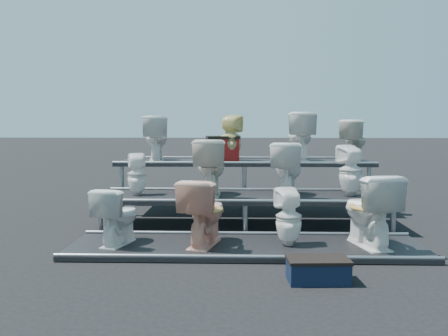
{
  "coord_description": "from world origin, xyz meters",
  "views": [
    {
      "loc": [
        -0.09,
        -7.13,
        1.52
      ],
      "look_at": [
        -0.31,
        0.1,
        0.85
      ],
      "focal_mm": 40.0,
      "sensor_mm": 36.0,
      "label": 1
    }
  ],
  "objects_px": {
    "toilet_0": "(117,216)",
    "toilet_7": "(351,171)",
    "toilet_6": "(287,169)",
    "step_stool": "(318,271)",
    "toilet_8": "(156,138)",
    "toilet_2": "(289,217)",
    "toilet_9": "(231,138)",
    "toilet_3": "(369,210)",
    "toilet_4": "(137,174)",
    "toilet_1": "(204,212)",
    "toilet_10": "(300,137)",
    "toilet_5": "(210,167)",
    "toilet_11": "(354,141)",
    "red_crate": "(222,150)"
  },
  "relations": [
    {
      "from": "toilet_9",
      "to": "step_stool",
      "type": "distance_m",
      "value": 4.04
    },
    {
      "from": "toilet_1",
      "to": "toilet_3",
      "type": "relative_size",
      "value": 0.93
    },
    {
      "from": "toilet_0",
      "to": "toilet_1",
      "type": "xyz_separation_m",
      "value": [
        1.03,
        0.0,
        0.06
      ]
    },
    {
      "from": "toilet_0",
      "to": "toilet_6",
      "type": "relative_size",
      "value": 0.89
    },
    {
      "from": "toilet_2",
      "to": "toilet_8",
      "type": "height_order",
      "value": "toilet_8"
    },
    {
      "from": "toilet_8",
      "to": "toilet_2",
      "type": "bearing_deg",
      "value": 120.31
    },
    {
      "from": "red_crate",
      "to": "toilet_9",
      "type": "bearing_deg",
      "value": -19.22
    },
    {
      "from": "toilet_3",
      "to": "toilet_9",
      "type": "xyz_separation_m",
      "value": [
        -1.67,
        2.6,
        0.76
      ]
    },
    {
      "from": "toilet_11",
      "to": "toilet_8",
      "type": "bearing_deg",
      "value": 24.32
    },
    {
      "from": "toilet_1",
      "to": "toilet_6",
      "type": "bearing_deg",
      "value": -116.54
    },
    {
      "from": "toilet_10",
      "to": "step_stool",
      "type": "distance_m",
      "value": 3.96
    },
    {
      "from": "toilet_0",
      "to": "step_stool",
      "type": "xyz_separation_m",
      "value": [
        2.2,
        -1.17,
        -0.3
      ]
    },
    {
      "from": "toilet_9",
      "to": "toilet_3",
      "type": "bearing_deg",
      "value": 140.05
    },
    {
      "from": "toilet_7",
      "to": "toilet_10",
      "type": "distance_m",
      "value": 1.49
    },
    {
      "from": "toilet_1",
      "to": "toilet_8",
      "type": "xyz_separation_m",
      "value": [
        -1.0,
        2.6,
        0.78
      ]
    },
    {
      "from": "toilet_5",
      "to": "step_stool",
      "type": "xyz_separation_m",
      "value": [
        1.17,
        -2.47,
        -0.77
      ]
    },
    {
      "from": "toilet_8",
      "to": "toilet_9",
      "type": "xyz_separation_m",
      "value": [
        1.27,
        0.0,
        0.01
      ]
    },
    {
      "from": "step_stool",
      "to": "toilet_2",
      "type": "bearing_deg",
      "value": 94.95
    },
    {
      "from": "toilet_3",
      "to": "toilet_7",
      "type": "distance_m",
      "value": 1.34
    },
    {
      "from": "toilet_6",
      "to": "step_stool",
      "type": "bearing_deg",
      "value": 101.88
    },
    {
      "from": "toilet_3",
      "to": "toilet_11",
      "type": "xyz_separation_m",
      "value": [
        0.4,
        2.6,
        0.72
      ]
    },
    {
      "from": "toilet_8",
      "to": "toilet_10",
      "type": "relative_size",
      "value": 0.92
    },
    {
      "from": "toilet_5",
      "to": "toilet_1",
      "type": "bearing_deg",
      "value": 90.48
    },
    {
      "from": "toilet_0",
      "to": "toilet_11",
      "type": "xyz_separation_m",
      "value": [
        3.38,
        2.6,
        0.8
      ]
    },
    {
      "from": "toilet_0",
      "to": "toilet_7",
      "type": "relative_size",
      "value": 0.94
    },
    {
      "from": "toilet_11",
      "to": "step_stool",
      "type": "relative_size",
      "value": 1.22
    },
    {
      "from": "toilet_3",
      "to": "toilet_0",
      "type": "bearing_deg",
      "value": -12.35
    },
    {
      "from": "toilet_4",
      "to": "toilet_8",
      "type": "relative_size",
      "value": 0.8
    },
    {
      "from": "red_crate",
      "to": "toilet_5",
      "type": "bearing_deg",
      "value": -104.93
    },
    {
      "from": "toilet_9",
      "to": "step_stool",
      "type": "relative_size",
      "value": 1.38
    },
    {
      "from": "toilet_6",
      "to": "toilet_10",
      "type": "xyz_separation_m",
      "value": [
        0.33,
        1.3,
        0.42
      ]
    },
    {
      "from": "toilet_0",
      "to": "toilet_2",
      "type": "relative_size",
      "value": 1.01
    },
    {
      "from": "toilet_7",
      "to": "toilet_11",
      "type": "relative_size",
      "value": 1.06
    },
    {
      "from": "toilet_1",
      "to": "toilet_6",
      "type": "xyz_separation_m",
      "value": [
        1.11,
        1.3,
        0.39
      ]
    },
    {
      "from": "toilet_6",
      "to": "step_stool",
      "type": "relative_size",
      "value": 1.37
    },
    {
      "from": "toilet_10",
      "to": "toilet_5",
      "type": "bearing_deg",
      "value": 41.2
    },
    {
      "from": "toilet_2",
      "to": "toilet_6",
      "type": "xyz_separation_m",
      "value": [
        0.1,
        1.3,
        0.45
      ]
    },
    {
      "from": "toilet_3",
      "to": "toilet_6",
      "type": "distance_m",
      "value": 1.59
    },
    {
      "from": "toilet_9",
      "to": "step_stool",
      "type": "bearing_deg",
      "value": 120.71
    },
    {
      "from": "toilet_0",
      "to": "toilet_8",
      "type": "distance_m",
      "value": 2.73
    },
    {
      "from": "toilet_0",
      "to": "toilet_4",
      "type": "relative_size",
      "value": 1.13
    },
    {
      "from": "toilet_1",
      "to": "toilet_2",
      "type": "relative_size",
      "value": 1.17
    },
    {
      "from": "toilet_0",
      "to": "toilet_7",
      "type": "height_order",
      "value": "toilet_7"
    },
    {
      "from": "toilet_9",
      "to": "toilet_11",
      "type": "relative_size",
      "value": 1.13
    },
    {
      "from": "toilet_3",
      "to": "toilet_9",
      "type": "bearing_deg",
      "value": -69.68
    },
    {
      "from": "toilet_1",
      "to": "toilet_9",
      "type": "relative_size",
      "value": 1.02
    },
    {
      "from": "toilet_3",
      "to": "toilet_9",
      "type": "height_order",
      "value": "toilet_9"
    },
    {
      "from": "toilet_4",
      "to": "step_stool",
      "type": "xyz_separation_m",
      "value": [
        2.23,
        -2.47,
        -0.66
      ]
    },
    {
      "from": "toilet_8",
      "to": "step_stool",
      "type": "bearing_deg",
      "value": 112.61
    },
    {
      "from": "toilet_3",
      "to": "toilet_4",
      "type": "relative_size",
      "value": 1.42
    }
  ]
}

